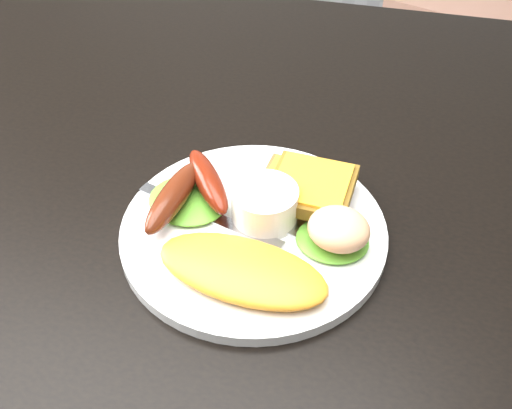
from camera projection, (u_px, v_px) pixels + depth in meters
The scene contains 13 objects.
dining_table at pixel (261, 157), 0.71m from camera, with size 1.20×0.80×0.04m, color black.
person at pixel (313, 26), 1.07m from camera, with size 0.49×0.33×1.36m, color #245487.
plate at pixel (254, 231), 0.59m from camera, with size 0.26×0.26×0.01m, color white.
lettuce_left at pixel (188, 200), 0.60m from camera, with size 0.08×0.07×0.01m, color green.
lettuce_right at pixel (332, 240), 0.56m from camera, with size 0.07×0.06×0.01m, color #619C2C.
omelette at pixel (242, 270), 0.53m from camera, with size 0.16×0.08×0.02m, color #FFA62D.
sausage_a at pixel (173, 197), 0.58m from camera, with size 0.03×0.11×0.03m, color #5B1E13.
sausage_b at pixel (208, 181), 0.60m from camera, with size 0.03×0.10×0.03m, color maroon.
ramekin at pixel (265, 205), 0.58m from camera, with size 0.06×0.06×0.04m, color white.
toast_a at pixel (297, 188), 0.61m from camera, with size 0.08×0.08×0.01m, color #915F29.
toast_b at pixel (311, 187), 0.60m from camera, with size 0.08×0.08×0.01m, color brown.
potato_salad at pixel (339, 229), 0.55m from camera, with size 0.06×0.05×0.03m, color beige.
fork at pixel (209, 216), 0.59m from camera, with size 0.17×0.01×0.00m, color #ADAFB7.
Camera 1 is at (0.13, -0.55, 1.18)m, focal length 42.00 mm.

